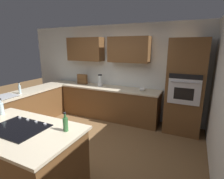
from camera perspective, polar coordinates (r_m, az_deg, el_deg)
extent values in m
plane|color=brown|center=(3.80, -11.65, -18.42)|extent=(14.00, 14.00, 0.00)
cube|color=silver|center=(5.08, 1.95, 5.87)|extent=(6.00, 0.10, 2.60)
cube|color=brown|center=(4.68, 5.52, 12.88)|extent=(1.10, 0.34, 0.66)
cube|color=brown|center=(5.30, -8.69, 12.90)|extent=(1.10, 0.34, 0.66)
cube|color=brown|center=(4.99, -0.93, -4.56)|extent=(2.80, 0.60, 0.86)
cube|color=beige|center=(4.87, -0.96, 0.47)|extent=(2.84, 0.64, 0.04)
cube|color=brown|center=(5.15, -24.62, -5.29)|extent=(0.60, 2.90, 0.86)
cube|color=beige|center=(5.03, -25.13, -0.43)|extent=(0.64, 2.94, 0.04)
cube|color=brown|center=(3.04, -27.30, -19.23)|extent=(1.71, 0.94, 0.86)
cube|color=beige|center=(2.83, -28.33, -11.50)|extent=(1.79, 1.02, 0.04)
cube|color=brown|center=(4.34, 22.78, 0.63)|extent=(0.80, 0.60, 2.19)
cube|color=silver|center=(4.04, 22.49, -0.75)|extent=(0.66, 0.03, 0.56)
cube|color=black|center=(4.04, 22.43, -1.34)|extent=(0.40, 0.01, 0.26)
cube|color=black|center=(3.98, 22.93, 3.86)|extent=(0.66, 0.02, 0.11)
cylinder|color=silver|center=(3.96, 22.75, 2.21)|extent=(0.56, 0.02, 0.02)
cube|color=#515456|center=(4.66, -31.25, -1.87)|extent=(0.40, 0.30, 0.02)
cube|color=black|center=(2.82, -28.40, -11.00)|extent=(0.76, 0.56, 0.01)
cylinder|color=#B2B2B7|center=(2.75, -21.12, -10.47)|extent=(0.04, 0.04, 0.02)
cylinder|color=#B2B2B7|center=(2.87, -23.65, -9.63)|extent=(0.04, 0.04, 0.02)
cylinder|color=#B2B2B7|center=(3.00, -25.95, -8.85)|extent=(0.04, 0.04, 0.02)
cylinder|color=#B2B2B7|center=(3.14, -28.04, -8.12)|extent=(0.04, 0.04, 0.02)
cylinder|color=silver|center=(5.01, -3.91, 1.70)|extent=(0.15, 0.15, 0.11)
cylinder|color=silver|center=(4.98, -3.94, 3.46)|extent=(0.11, 0.11, 0.20)
cylinder|color=black|center=(4.96, -3.96, 4.75)|extent=(0.12, 0.12, 0.03)
ellipsoid|color=white|center=(4.55, 9.98, 0.14)|extent=(0.17, 0.17, 0.09)
cube|color=brown|center=(5.38, -9.71, 3.38)|extent=(0.31, 0.10, 0.29)
cube|color=brown|center=(5.33, -10.05, 3.28)|extent=(0.30, 0.02, 0.02)
cylinder|color=silver|center=(4.77, -27.99, -0.01)|extent=(0.06, 0.06, 0.20)
cylinder|color=silver|center=(4.74, -28.17, 1.50)|extent=(0.03, 0.03, 0.06)
cylinder|color=black|center=(4.73, -28.22, 1.97)|extent=(0.03, 0.03, 0.02)
cylinder|color=silver|center=(3.46, -32.51, -5.39)|extent=(0.08, 0.08, 0.20)
cylinder|color=silver|center=(3.43, -32.79, -3.35)|extent=(0.03, 0.03, 0.06)
cylinder|color=black|center=(3.42, -32.88, -2.71)|extent=(0.04, 0.04, 0.02)
cylinder|color=#336B38|center=(2.47, -14.99, -11.03)|extent=(0.07, 0.07, 0.19)
cylinder|color=#336B38|center=(2.42, -15.17, -8.37)|extent=(0.03, 0.03, 0.06)
cylinder|color=black|center=(2.40, -15.23, -7.48)|extent=(0.03, 0.03, 0.02)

